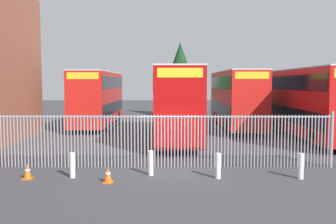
{
  "coord_description": "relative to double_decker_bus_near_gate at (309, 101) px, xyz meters",
  "views": [
    {
      "loc": [
        -0.06,
        -14.92,
        3.53
      ],
      "look_at": [
        0.0,
        4.0,
        2.0
      ],
      "focal_mm": 38.63,
      "sensor_mm": 36.0,
      "label": 1
    }
  ],
  "objects": [
    {
      "name": "ground_plane",
      "position": [
        -8.84,
        0.43,
        -2.42
      ],
      "size": [
        100.0,
        100.0,
        0.0
      ],
      "primitive_type": "plane",
      "color": "#3D3D42"
    },
    {
      "name": "palisade_fence",
      "position": [
        -9.75,
        -7.57,
        -1.24
      ],
      "size": [
        15.48,
        0.14,
        2.35
      ],
      "color": "gray",
      "rests_on": "ground"
    },
    {
      "name": "double_decker_bus_near_gate",
      "position": [
        0.0,
        0.0,
        0.0
      ],
      "size": [
        2.54,
        10.81,
        4.42
      ],
      "color": "red",
      "rests_on": "ground"
    },
    {
      "name": "double_decker_bus_behind_fence_left",
      "position": [
        -3.67,
        5.48,
        0.0
      ],
      "size": [
        2.54,
        10.81,
        4.42
      ],
      "color": "red",
      "rests_on": "ground"
    },
    {
      "name": "double_decker_bus_behind_fence_right",
      "position": [
        -8.35,
        -0.3,
        0.0
      ],
      "size": [
        2.54,
        10.81,
        4.42
      ],
      "color": "#B70C0C",
      "rests_on": "ground"
    },
    {
      "name": "double_decker_bus_far_back",
      "position": [
        -14.58,
        6.96,
        0.0
      ],
      "size": [
        2.54,
        10.81,
        4.42
      ],
      "color": "red",
      "rests_on": "ground"
    },
    {
      "name": "bollard_near_left",
      "position": [
        -12.47,
        -9.25,
        -1.95
      ],
      "size": [
        0.2,
        0.2,
        0.95
      ],
      "primitive_type": "cylinder",
      "color": "silver",
      "rests_on": "ground"
    },
    {
      "name": "bollard_center_front",
      "position": [
        -9.57,
        -8.9,
        -1.95
      ],
      "size": [
        0.2,
        0.2,
        0.95
      ],
      "primitive_type": "cylinder",
      "color": "silver",
      "rests_on": "ground"
    },
    {
      "name": "bollard_near_right",
      "position": [
        -7.06,
        -9.37,
        -1.95
      ],
      "size": [
        0.2,
        0.2,
        0.95
      ],
      "primitive_type": "cylinder",
      "color": "silver",
      "rests_on": "ground"
    },
    {
      "name": "bollard_far_right",
      "position": [
        -4.02,
        -9.43,
        -1.95
      ],
      "size": [
        0.2,
        0.2,
        0.95
      ],
      "primitive_type": "cylinder",
      "color": "silver",
      "rests_on": "ground"
    },
    {
      "name": "traffic_cone_by_gate",
      "position": [
        -11.03,
        -9.94,
        -2.13
      ],
      "size": [
        0.34,
        0.34,
        0.59
      ],
      "color": "orange",
      "rests_on": "ground"
    },
    {
      "name": "traffic_cone_mid_forecourt",
      "position": [
        -14.06,
        -9.48,
        -2.13
      ],
      "size": [
        0.34,
        0.34,
        0.59
      ],
      "color": "orange",
      "rests_on": "ground"
    },
    {
      "name": "tree_tall_back",
      "position": [
        -7.62,
        15.81,
        2.63
      ],
      "size": [
        3.83,
        3.83,
        7.81
      ],
      "color": "#4C3823",
      "rests_on": "ground"
    }
  ]
}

